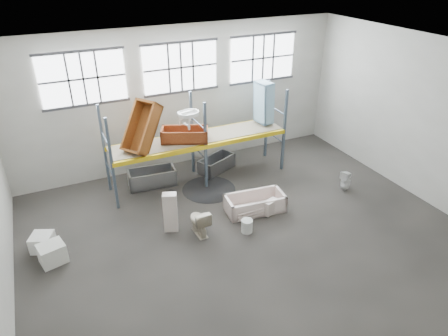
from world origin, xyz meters
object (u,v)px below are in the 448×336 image
carton_near (52,253)px  blue_tub_upright (264,102)px  cistern_tall (170,212)px  bathtub_beige (255,203)px  rust_tub_flat (185,135)px  toilet_beige (199,221)px  steel_tub_left (152,177)px  toilet_white (346,181)px  steel_tub_right (217,163)px  bucket (247,226)px

carton_near → blue_tub_upright: bearing=18.3°
cistern_tall → blue_tub_upright: bearing=51.5°
bathtub_beige → rust_tub_flat: bearing=124.6°
toilet_beige → steel_tub_left: 3.21m
toilet_beige → toilet_white: toilet_beige is taller
toilet_beige → cistern_tall: size_ratio=0.68×
steel_tub_right → bucket: (-0.75, -3.75, -0.06)m
toilet_white → bucket: 4.09m
blue_tub_upright → bucket: 4.83m
toilet_beige → blue_tub_upright: 5.19m
bathtub_beige → bucket: (-0.73, -0.84, -0.07)m
toilet_white → carton_near: size_ratio=1.13×
steel_tub_right → blue_tub_upright: 2.76m
toilet_beige → blue_tub_upright: blue_tub_upright is taller
steel_tub_left → blue_tub_upright: size_ratio=1.08×
steel_tub_left → cistern_tall: bearing=-94.9°
steel_tub_right → rust_tub_flat: bearing=-161.4°
toilet_white → rust_tub_flat: bearing=-135.4°
steel_tub_left → bathtub_beige: bearing=-49.7°
toilet_white → bucket: (-4.04, -0.61, -0.16)m
bathtub_beige → toilet_white: 3.32m
blue_tub_upright → carton_near: 8.27m
rust_tub_flat → blue_tub_upright: 3.12m
cistern_tall → rust_tub_flat: (1.34, 2.31, 1.22)m
bucket → toilet_beige: bearing=157.9°
blue_tub_upright → bucket: blue_tub_upright is taller
bucket → bathtub_beige: bearing=48.9°
carton_near → steel_tub_right: bearing=25.2°
toilet_white → blue_tub_upright: size_ratio=0.48×
steel_tub_right → rust_tub_flat: rust_tub_flat is taller
cistern_tall → steel_tub_right: bearing=67.7°
toilet_beige → carton_near: toilet_beige is taller
rust_tub_flat → cistern_tall: bearing=-120.1°
toilet_beige → cistern_tall: (-0.66, 0.49, 0.19)m
carton_near → steel_tub_left: bearing=38.2°
steel_tub_left → blue_tub_upright: (4.17, -0.18, 2.11)m
blue_tub_upright → carton_near: bearing=-161.7°
blue_tub_upright → toilet_white: bearing=-61.7°
toilet_beige → bucket: size_ratio=2.12×
toilet_beige → cistern_tall: cistern_tall is taller
toilet_white → rust_tub_flat: (-4.62, 2.69, 1.47)m
bathtub_beige → steel_tub_left: (-2.42, 2.85, 0.02)m
toilet_white → carton_near: bearing=-107.5°
toilet_beige → steel_tub_left: toilet_beige is taller
bathtub_beige → carton_near: bearing=-174.9°
toilet_beige → toilet_white: 5.30m
toilet_beige → cistern_tall: bearing=-39.0°
cistern_tall → steel_tub_right: (2.66, 2.75, -0.35)m
cistern_tall → blue_tub_upright: size_ratio=0.82×
bathtub_beige → toilet_beige: bearing=-164.0°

